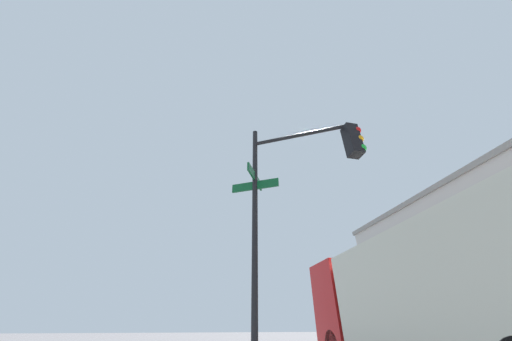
% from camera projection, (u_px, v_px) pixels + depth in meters
% --- Properties ---
extents(traffic_signal_near, '(1.73, 2.67, 5.42)m').
position_uv_depth(traffic_signal_near, '(301.00, 178.00, 5.22)').
color(traffic_signal_near, black).
rests_on(traffic_signal_near, ground_plane).
extents(box_truck_second, '(8.56, 2.61, 3.28)m').
position_uv_depth(box_truck_second, '(414.00, 295.00, 6.61)').
color(box_truck_second, '#B21919').
rests_on(box_truck_second, ground_plane).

